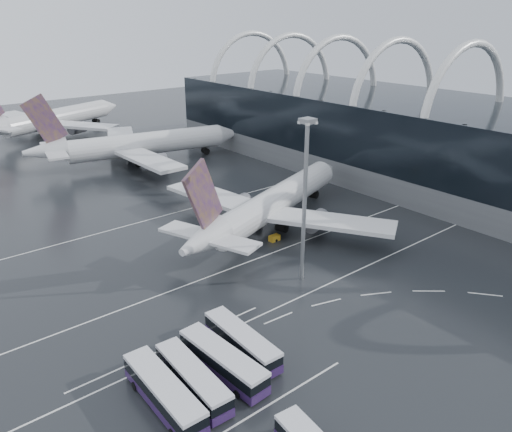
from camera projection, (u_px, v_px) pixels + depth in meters
ground at (305, 286)px, 78.58m from camera, size 420.00×420.00×0.00m
terminal at (426, 138)px, 124.86m from camera, size 42.00×160.00×34.90m
lane_marking_near at (314, 291)px, 77.15m from camera, size 120.00×0.25×0.01m
lane_marking_mid at (256, 259)px, 87.18m from camera, size 120.00×0.25×0.01m
lane_marking_far at (174, 213)px, 107.23m from camera, size 120.00×0.25×0.01m
bus_bay_line_south at (249, 417)px, 53.02m from camera, size 28.00×0.25×0.01m
bus_bay_line_north at (172, 345)px, 64.48m from camera, size 28.00×0.25×0.01m
airliner_main at (271, 205)px, 98.17m from camera, size 55.87×48.45×19.46m
airliner_gate_b at (137, 145)px, 140.58m from camera, size 61.19×54.19×21.33m
airliner_gate_c at (51, 119)px, 174.42m from camera, size 58.68×53.54×21.70m
bus_row_near_a at (164, 393)px, 53.82m from camera, size 3.52×13.69×3.35m
bus_row_near_b at (193, 378)px, 56.09m from camera, size 3.49×12.84×3.13m
bus_row_near_c at (223, 361)px, 58.80m from camera, size 3.80×13.49×3.28m
bus_row_near_d at (242, 341)px, 62.46m from camera, size 3.41×12.92×3.16m
floodlight_mast at (305, 183)px, 74.64m from camera, size 1.99×1.99×25.97m
gse_cart_belly_a at (279, 214)px, 105.31m from camera, size 2.20×1.30×1.20m
gse_cart_belly_b at (278, 206)px, 109.46m from camera, size 2.05×1.21×1.12m
gse_cart_belly_c at (274, 238)px, 93.95m from camera, size 2.04×1.21×1.11m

